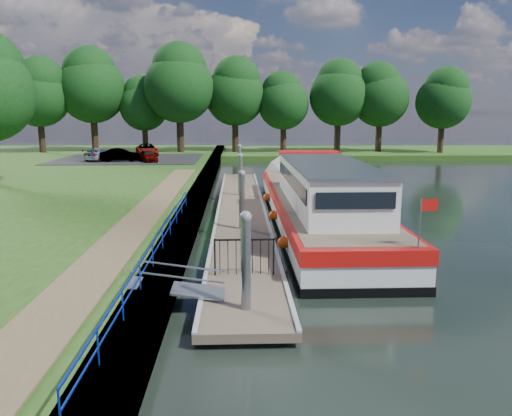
{
  "coord_description": "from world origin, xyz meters",
  "views": [
    {
      "loc": [
        -0.2,
        -12.52,
        5.31
      ],
      "look_at": [
        0.58,
        7.99,
        1.4
      ],
      "focal_mm": 35.0,
      "sensor_mm": 36.0,
      "label": 1
    }
  ],
  "objects_px": {
    "barge": "(314,200)",
    "car_c": "(100,154)",
    "car_a": "(148,156)",
    "pontoon": "(241,213)",
    "car_d": "(147,150)",
    "car_b": "(120,155)"
  },
  "relations": [
    {
      "from": "barge",
      "to": "car_a",
      "type": "relative_size",
      "value": 6.68
    },
    {
      "from": "car_c",
      "to": "car_d",
      "type": "relative_size",
      "value": 0.88
    },
    {
      "from": "barge",
      "to": "car_d",
      "type": "xyz_separation_m",
      "value": [
        -13.43,
        29.91,
        0.38
      ]
    },
    {
      "from": "car_c",
      "to": "car_d",
      "type": "distance_m",
      "value": 6.45
    },
    {
      "from": "barge",
      "to": "car_a",
      "type": "height_order",
      "value": "barge"
    },
    {
      "from": "car_a",
      "to": "car_b",
      "type": "relative_size",
      "value": 0.87
    },
    {
      "from": "car_c",
      "to": "barge",
      "type": "bearing_deg",
      "value": 140.7
    },
    {
      "from": "pontoon",
      "to": "barge",
      "type": "bearing_deg",
      "value": -22.04
    },
    {
      "from": "car_a",
      "to": "car_b",
      "type": "height_order",
      "value": "car_b"
    },
    {
      "from": "pontoon",
      "to": "barge",
      "type": "xyz_separation_m",
      "value": [
        3.6,
        -1.46,
        0.9
      ]
    },
    {
      "from": "car_d",
      "to": "car_b",
      "type": "bearing_deg",
      "value": -117.54
    },
    {
      "from": "pontoon",
      "to": "car_c",
      "type": "height_order",
      "value": "car_c"
    },
    {
      "from": "car_d",
      "to": "car_c",
      "type": "bearing_deg",
      "value": -138.39
    },
    {
      "from": "car_a",
      "to": "car_d",
      "type": "bearing_deg",
      "value": 77.39
    },
    {
      "from": "car_a",
      "to": "car_b",
      "type": "distance_m",
      "value": 2.7
    },
    {
      "from": "barge",
      "to": "car_c",
      "type": "height_order",
      "value": "barge"
    },
    {
      "from": "car_d",
      "to": "barge",
      "type": "bearing_deg",
      "value": -81.06
    },
    {
      "from": "car_b",
      "to": "car_d",
      "type": "relative_size",
      "value": 0.81
    },
    {
      "from": "car_a",
      "to": "pontoon",
      "type": "bearing_deg",
      "value": -91.96
    },
    {
      "from": "car_c",
      "to": "car_d",
      "type": "bearing_deg",
      "value": -107.11
    },
    {
      "from": "car_b",
      "to": "car_c",
      "type": "relative_size",
      "value": 0.92
    },
    {
      "from": "car_a",
      "to": "car_c",
      "type": "bearing_deg",
      "value": 140.87
    }
  ]
}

